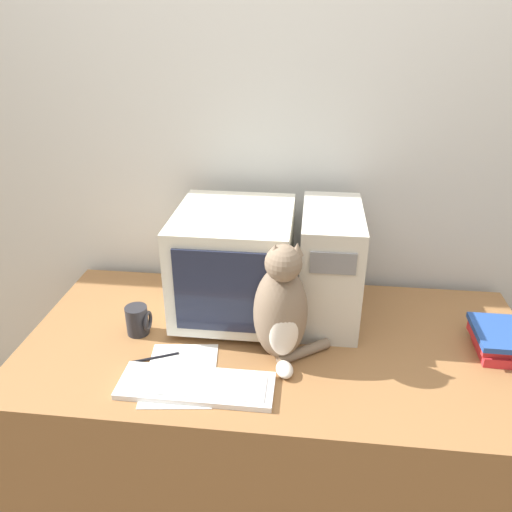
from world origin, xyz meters
TOP-DOWN VIEW (x-y plane):
  - wall_back at (0.00, 0.89)m, footprint 7.00×0.05m
  - desk at (0.00, 0.41)m, footprint 1.69×0.83m
  - crt_monitor at (-0.17, 0.57)m, footprint 0.39×0.44m
  - computer_tower at (0.16, 0.60)m, footprint 0.20×0.40m
  - keyboard at (-0.22, 0.15)m, footprint 0.46×0.15m
  - cat at (0.02, 0.33)m, footprint 0.26×0.24m
  - book_stack at (0.71, 0.43)m, footprint 0.16×0.20m
  - pen at (-0.38, 0.27)m, footprint 0.14×0.07m
  - paper_sheet at (-0.28, 0.21)m, footprint 0.24×0.32m
  - mug at (-0.47, 0.40)m, footprint 0.08×0.07m

SIDE VIEW (x-z plane):
  - desk at x=0.00m, z-range 0.00..0.75m
  - paper_sheet at x=-0.28m, z-range 0.75..0.75m
  - pen at x=-0.38m, z-range 0.75..0.76m
  - keyboard at x=-0.22m, z-range 0.75..0.77m
  - book_stack at x=0.71m, z-range 0.75..0.83m
  - mug at x=-0.47m, z-range 0.75..0.85m
  - cat at x=0.02m, z-range 0.72..1.13m
  - computer_tower at x=0.16m, z-range 0.75..1.15m
  - crt_monitor at x=-0.17m, z-range 0.76..1.14m
  - wall_back at x=0.00m, z-range 0.00..2.50m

